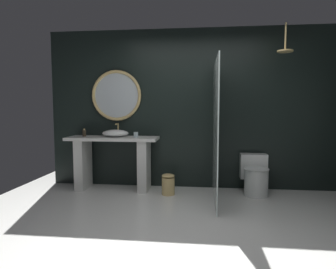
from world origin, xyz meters
TOP-DOWN VIEW (x-y plane):
  - ground_plane at (0.00, 0.00)m, footprint 5.76×5.76m
  - back_wall_panel at (0.00, 1.90)m, footprint 4.80×0.10m
  - vanity_counter at (-1.26, 1.58)m, footprint 1.45×0.50m
  - vessel_sink at (-1.23, 1.61)m, footprint 0.43×0.35m
  - tumbler_cup at (-0.88, 1.55)m, footprint 0.07×0.07m
  - soap_dispenser at (-1.75, 1.60)m, footprint 0.06×0.06m
  - round_wall_mirror at (-1.26, 1.81)m, footprint 0.84×0.05m
  - shower_glass_panel at (0.35, 1.18)m, footprint 0.02×1.35m
  - rain_shower_head at (1.30, 1.34)m, footprint 0.22×0.22m
  - toilet at (0.98, 1.56)m, footprint 0.41×0.58m
  - waste_bin at (-0.34, 1.37)m, footprint 0.20×0.20m

SIDE VIEW (x-z plane):
  - ground_plane at x=0.00m, z-range 0.00..0.00m
  - waste_bin at x=-0.34m, z-range 0.00..0.32m
  - toilet at x=0.98m, z-range -0.01..0.58m
  - vanity_counter at x=-1.26m, z-range 0.09..0.94m
  - tumbler_cup at x=-0.88m, z-range 0.86..0.94m
  - soap_dispenser at x=-1.75m, z-range 0.85..0.98m
  - vessel_sink at x=-1.23m, z-range 0.81..1.02m
  - shower_glass_panel at x=0.35m, z-range 0.00..1.98m
  - back_wall_panel at x=0.00m, z-range 0.00..2.60m
  - round_wall_mirror at x=-1.26m, z-range 1.11..1.95m
  - rain_shower_head at x=1.30m, z-range 1.95..2.35m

